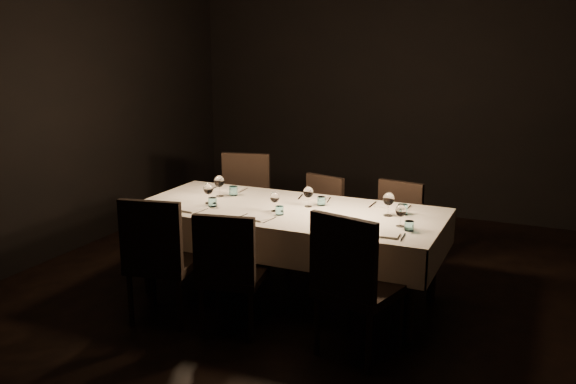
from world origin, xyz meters
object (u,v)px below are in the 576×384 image
at_px(chair_near_center, 229,268).
at_px(chair_far_right, 395,226).
at_px(chair_near_left, 159,255).
at_px(chair_far_left, 243,201).
at_px(dining_table, 288,217).
at_px(chair_far_center, 318,217).
at_px(chair_near_right, 353,280).

relative_size(chair_near_center, chair_far_right, 1.05).
height_order(chair_near_left, chair_far_left, chair_far_left).
bearing_deg(chair_near_center, dining_table, -108.39).
relative_size(dining_table, chair_far_center, 2.91).
height_order(chair_far_left, chair_far_center, chair_far_left).
distance_m(dining_table, chair_near_left, 1.10).
relative_size(chair_near_right, chair_far_left, 1.01).
bearing_deg(dining_table, chair_near_left, -128.10).
relative_size(chair_far_left, chair_far_center, 1.17).
height_order(chair_near_left, chair_near_right, chair_near_right).
bearing_deg(chair_far_left, chair_far_center, -11.86).
bearing_deg(chair_far_left, dining_table, -55.08).
xyz_separation_m(dining_table, chair_far_left, (-0.83, 0.76, -0.13)).
bearing_deg(chair_near_right, chair_near_center, 16.41).
bearing_deg(dining_table, chair_near_center, -96.95).
distance_m(dining_table, chair_far_right, 1.05).
height_order(chair_far_left, chair_far_right, chair_far_left).
bearing_deg(chair_near_right, chair_near_left, 17.58).
bearing_deg(chair_far_right, chair_near_center, -107.36).
relative_size(dining_table, chair_far_right, 2.86).
relative_size(dining_table, chair_near_center, 2.71).
bearing_deg(dining_table, chair_near_right, -43.67).
bearing_deg(chair_far_left, chair_near_center, -77.61).
bearing_deg(chair_near_center, chair_far_left, -76.46).
distance_m(chair_near_left, chair_far_center, 1.75).
relative_size(dining_table, chair_near_right, 2.46).
distance_m(dining_table, chair_near_center, 0.83).
xyz_separation_m(chair_far_center, chair_far_right, (0.74, -0.03, 0.01)).
bearing_deg(chair_far_right, chair_far_left, -170.50).
relative_size(chair_near_center, chair_far_left, 0.92).
distance_m(chair_near_center, chair_far_right, 1.75).
height_order(dining_table, chair_near_center, chair_near_center).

